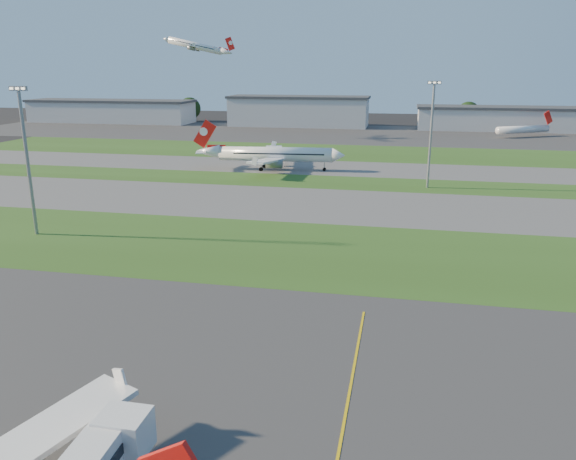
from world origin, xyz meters
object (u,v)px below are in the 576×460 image
(airliner_taxiing, at_px, (274,155))
(light_mast_west, at_px, (26,152))
(mini_jet_near, at_px, (523,129))
(light_mast_centre, at_px, (431,128))

(airliner_taxiing, relative_size, light_mast_west, 1.59)
(mini_jet_near, height_order, light_mast_west, light_mast_west)
(mini_jet_near, relative_size, light_mast_centre, 0.99)
(airliner_taxiing, relative_size, mini_jet_near, 1.60)
(airliner_taxiing, height_order, light_mast_west, light_mast_west)
(airliner_taxiing, height_order, light_mast_centre, light_mast_centre)
(mini_jet_near, height_order, light_mast_centre, light_mast_centre)
(mini_jet_near, xyz_separation_m, light_mast_centre, (-44.01, -119.14, 11.53))
(mini_jet_near, distance_m, light_mast_centre, 127.53)
(light_mast_centre, bearing_deg, light_mast_west, -141.34)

